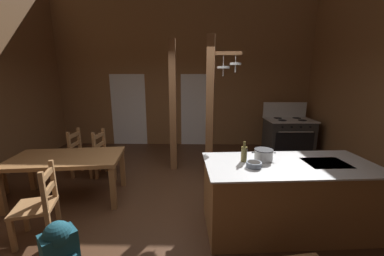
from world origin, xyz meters
name	(u,v)px	position (x,y,z in m)	size (l,w,h in m)	color
ground_plane	(172,211)	(0.00, 0.00, -0.05)	(7.88, 7.62, 0.10)	#422819
wall_back	(183,69)	(0.00, 3.48, 2.19)	(7.88, 0.14, 4.37)	brown
glazed_door_back_left	(129,110)	(-1.59, 3.41, 1.02)	(1.00, 0.01, 2.05)	white
glazed_panel_back_right	(196,110)	(0.35, 3.41, 1.02)	(0.84, 0.01, 2.05)	white
kitchen_island	(287,196)	(1.58, -0.43, 0.46)	(2.22, 1.11, 0.92)	olive
stove_range	(288,136)	(2.74, 2.56, 0.48)	(1.16, 0.85, 1.32)	#323232
support_post_with_pot_rack	(212,106)	(0.66, 1.06, 1.46)	(0.62, 0.26, 2.72)	brown
support_post_center	(173,107)	(-0.11, 1.57, 1.36)	(0.14, 0.14, 2.72)	brown
dining_table	(67,162)	(-1.71, 0.25, 0.65)	(1.80, 1.11, 0.74)	olive
ladderback_chair_near_window	(39,205)	(-1.56, -0.69, 0.45)	(0.55, 0.55, 0.95)	#9E7044
ladderback_chair_by_post	(107,155)	(-1.43, 1.17, 0.45)	(0.49, 0.49, 0.95)	#9E7044
ladderback_chair_at_table_end	(82,154)	(-1.95, 1.21, 0.45)	(0.45, 0.45, 0.95)	#9E7044
backpack	(59,247)	(-1.00, -1.24, 0.31)	(0.39, 0.38, 0.60)	#194756
stockpot_on_counter	(264,155)	(1.27, -0.32, 0.99)	(0.31, 0.24, 0.15)	silver
mixing_bowl_on_counter	(254,165)	(1.09, -0.56, 0.95)	(0.19, 0.19, 0.07)	slate
bottle_tall_on_counter	(244,154)	(1.00, -0.37, 1.03)	(0.08, 0.08, 0.27)	brown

